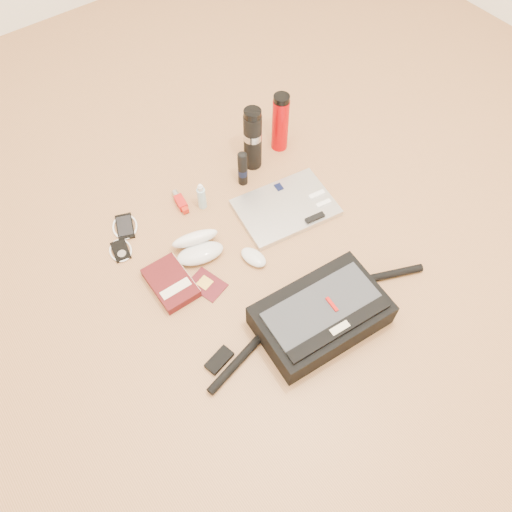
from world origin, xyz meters
The scene contains 14 objects.
ground centered at (0.00, 0.00, 0.00)m, with size 4.00×4.00×0.00m, color #AB7547.
messenger_bag centered at (0.01, -0.28, 0.06)m, with size 0.89×0.31×0.12m.
laptop centered at (0.23, 0.18, 0.01)m, with size 0.41×0.32×0.04m.
book centered at (-0.32, 0.16, 0.02)m, with size 0.14×0.21×0.04m.
passport centered at (-0.21, 0.08, 0.00)m, with size 0.12×0.15×0.01m.
mouse centered at (-0.01, 0.07, 0.02)m, with size 0.09×0.12×0.04m.
sunglasses_case centered at (-0.16, 0.22, 0.04)m, with size 0.21×0.19×0.10m.
ipod centered at (-0.39, 0.40, 0.01)m, with size 0.10×0.11×0.01m.
phone centered at (-0.32, 0.49, 0.01)m, with size 0.13×0.14×0.01m.
inhaler centered at (-0.09, 0.46, 0.02)m, with size 0.04×0.12×0.03m.
spray_bottle centered at (-0.02, 0.39, 0.06)m, with size 0.04×0.04×0.13m.
aerosol_can centered at (0.18, 0.40, 0.08)m, with size 0.05×0.05×0.17m.
thermos_black centered at (0.28, 0.46, 0.14)m, with size 0.08×0.08×0.29m.
thermos_red centered at (0.43, 0.47, 0.13)m, with size 0.07×0.07×0.27m.
Camera 1 is at (-0.61, -0.75, 1.57)m, focal length 35.00 mm.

